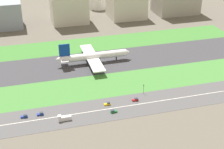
{
  "coord_description": "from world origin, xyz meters",
  "views": [
    {
      "loc": [
        -66.02,
        -258.1,
        125.59
      ],
      "look_at": [
        -3.62,
        -36.5,
        6.0
      ],
      "focal_mm": 54.63,
      "sensor_mm": 36.0,
      "label": 1
    }
  ],
  "objects": [
    {
      "name": "grass_median_north",
      "position": [
        0.0,
        41.0,
        0.05
      ],
      "size": [
        280.0,
        36.0,
        0.1
      ],
      "primitive_type": "cube",
      "color": "#3D7A33",
      "rests_on": "ground_plane"
    },
    {
      "name": "car_1",
      "position": [
        -15.66,
        -68.0,
        0.92
      ],
      "size": [
        4.4,
        1.8,
        2.0
      ],
      "color": "yellow",
      "rests_on": "highway"
    },
    {
      "name": "fuel_tank_centre",
      "position": [
        32.9,
        159.0,
        8.81
      ],
      "size": [
        25.97,
        25.97,
        17.63
      ],
      "primitive_type": "cylinder",
      "color": "silver",
      "rests_on": "ground_plane"
    },
    {
      "name": "highway",
      "position": [
        0.0,
        -73.0,
        0.05
      ],
      "size": [
        280.0,
        28.0,
        0.1
      ],
      "primitive_type": "cube",
      "color": "#4C4C4F",
      "rests_on": "ground_plane"
    },
    {
      "name": "traffic_light",
      "position": [
        13.32,
        -60.01,
        4.29
      ],
      "size": [
        0.36,
        0.5,
        7.2
      ],
      "color": "#4C4C51",
      "rests_on": "highway"
    },
    {
      "name": "ground_plane",
      "position": [
        0.0,
        0.0,
        0.0
      ],
      "size": [
        800.0,
        800.0,
        0.0
      ],
      "primitive_type": "plane",
      "color": "#5B564C"
    },
    {
      "name": "hangar_building",
      "position": [
        -11.39,
        114.0,
        23.5
      ],
      "size": [
        39.66,
        33.66,
        47.0
      ],
      "primitive_type": "cube",
      "color": "beige",
      "rests_on": "ground_plane"
    },
    {
      "name": "highway_centerline",
      "position": [
        0.0,
        -73.0,
        0.11
      ],
      "size": [
        266.0,
        0.5,
        0.01
      ],
      "primitive_type": "cube",
      "color": "silver",
      "rests_on": "highway"
    },
    {
      "name": "fuel_tank_west",
      "position": [
        6.58,
        159.0,
        6.07
      ],
      "size": [
        16.61,
        16.61,
        12.13
      ],
      "primitive_type": "cylinder",
      "color": "silver",
      "rests_on": "ground_plane"
    },
    {
      "name": "car_6",
      "position": [
        -60.78,
        -68.0,
        0.92
      ],
      "size": [
        4.4,
        1.8,
        2.0
      ],
      "color": "navy",
      "rests_on": "highway"
    },
    {
      "name": "office_tower",
      "position": [
        56.06,
        114.0,
        16.35
      ],
      "size": [
        40.32,
        38.29,
        32.69
      ],
      "primitive_type": "cube",
      "color": "beige",
      "rests_on": "ground_plane"
    },
    {
      "name": "runway",
      "position": [
        0.0,
        0.0,
        0.05
      ],
      "size": [
        280.0,
        46.0,
        0.1
      ],
      "primitive_type": "cube",
      "color": "#38383D",
      "rests_on": "ground_plane"
    },
    {
      "name": "truck_0",
      "position": [
        -46.78,
        -78.0,
        1.67
      ],
      "size": [
        8.4,
        2.5,
        4.0
      ],
      "rotation": [
        0.0,
        0.0,
        3.14
      ],
      "color": "silver",
      "rests_on": "highway"
    },
    {
      "name": "car_5",
      "position": [
        4.47,
        -68.0,
        0.92
      ],
      "size": [
        4.4,
        1.8,
        2.0
      ],
      "color": "#B2191E",
      "rests_on": "highway"
    },
    {
      "name": "car_4",
      "position": [
        -14.27,
        -78.0,
        0.92
      ],
      "size": [
        4.4,
        1.8,
        2.0
      ],
      "rotation": [
        0.0,
        0.0,
        3.14
      ],
      "color": "#19662D",
      "rests_on": "highway"
    },
    {
      "name": "grass_median_south",
      "position": [
        0.0,
        -41.0,
        0.05
      ],
      "size": [
        280.0,
        36.0,
        0.1
      ],
      "primitive_type": "cube",
      "color": "#427F38",
      "rests_on": "ground_plane"
    },
    {
      "name": "airliner",
      "position": [
        -10.72,
        0.0,
        6.23
      ],
      "size": [
        65.0,
        56.0,
        19.7
      ],
      "color": "white",
      "rests_on": "runway"
    },
    {
      "name": "car_0",
      "position": [
        -71.02,
        -68.0,
        0.92
      ],
      "size": [
        4.4,
        1.8,
        2.0
      ],
      "color": "navy",
      "rests_on": "highway"
    }
  ]
}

